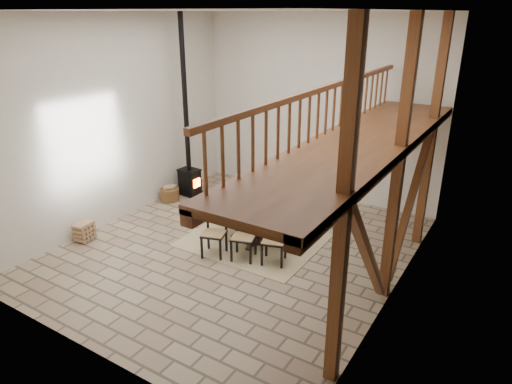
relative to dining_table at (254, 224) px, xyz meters
The scene contains 7 objects.
ground 0.69m from the dining_table, 105.68° to the right, with size 8.00×8.00×0.00m, color gray.
room_shell 2.83m from the dining_table, 26.29° to the right, with size 7.02×8.02×5.01m.
rug 0.42m from the dining_table, 72.33° to the right, with size 3.00×2.50×0.02m, color tan.
dining_table is the anchor object (origin of this frame).
wood_stove 3.54m from the dining_table, 154.75° to the left, with size 0.63×0.50×5.00m.
log_basket 3.44m from the dining_table, 166.19° to the left, with size 0.53×0.53×0.44m.
log_stack 3.96m from the dining_table, 148.43° to the right, with size 0.38×0.48×0.44m.
Camera 1 is at (5.21, -7.52, 4.97)m, focal length 32.00 mm.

